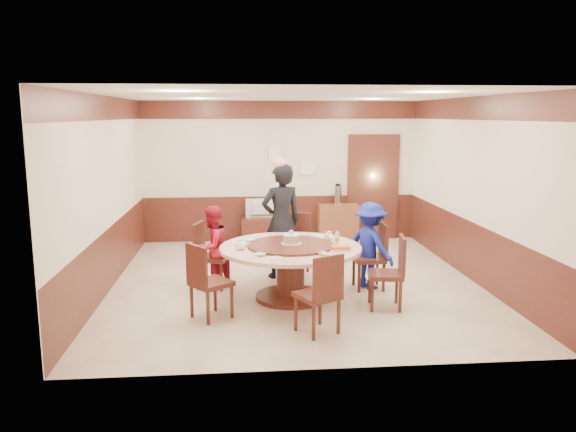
{
  "coord_description": "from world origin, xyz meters",
  "views": [
    {
      "loc": [
        -0.84,
        -8.24,
        2.53
      ],
      "look_at": [
        -0.14,
        -0.37,
        1.1
      ],
      "focal_mm": 35.0,
      "sensor_mm": 36.0,
      "label": 1
    }
  ],
  "objects": [
    {
      "name": "chair_2",
      "position": [
        -1.26,
        -0.13,
        0.3
      ],
      "size": [
        0.55,
        0.54,
        0.97
      ],
      "rotation": [
        0.0,
        0.0,
        4.44
      ],
      "color": "#491E16",
      "rests_on": "ground"
    },
    {
      "name": "birthday_cake",
      "position": [
        -0.13,
        -0.74,
        0.85
      ],
      "size": [
        0.28,
        0.28,
        0.19
      ],
      "color": "white",
      "rests_on": "banquet_table"
    },
    {
      "name": "person_standing",
      "position": [
        -0.19,
        0.33,
        0.9
      ],
      "size": [
        0.76,
        0.62,
        1.79
      ],
      "primitive_type": "imported",
      "rotation": [
        0.0,
        0.0,
        3.48
      ],
      "color": "black",
      "rests_on": "ground"
    },
    {
      "name": "bowl_1",
      "position": [
        0.22,
        -1.31,
        0.77
      ],
      "size": [
        0.13,
        0.13,
        0.04
      ],
      "primitive_type": "imported",
      "color": "white",
      "rests_on": "banquet_table"
    },
    {
      "name": "television",
      "position": [
        -0.37,
        2.75,
        0.69
      ],
      "size": [
        0.68,
        0.15,
        0.39
      ],
      "primitive_type": "imported",
      "rotation": [
        0.0,
        0.0,
        3.24
      ],
      "color": "gray",
      "rests_on": "tv_stand"
    },
    {
      "name": "saucer_far",
      "position": [
        0.31,
        -0.27,
        0.76
      ],
      "size": [
        0.18,
        0.18,
        0.01
      ],
      "primitive_type": "cylinder",
      "color": "white",
      "rests_on": "banquet_table"
    },
    {
      "name": "notice_right",
      "position": [
        0.55,
        2.96,
        1.45
      ],
      "size": [
        0.3,
        0.0,
        0.22
      ],
      "primitive_type": "cube",
      "color": "white",
      "rests_on": "room"
    },
    {
      "name": "thermos",
      "position": [
        1.14,
        2.78,
        0.94
      ],
      "size": [
        0.15,
        0.15,
        0.38
      ],
      "primitive_type": "cylinder",
      "color": "silver",
      "rests_on": "side_cabinet"
    },
    {
      "name": "bowl_0",
      "position": [
        -0.69,
        -0.44,
        0.77
      ],
      "size": [
        0.15,
        0.15,
        0.04
      ],
      "primitive_type": "imported",
      "color": "white",
      "rests_on": "banquet_table"
    },
    {
      "name": "chair_1",
      "position": [
        0.04,
        0.48,
        0.3
      ],
      "size": [
        0.58,
        0.58,
        0.97
      ],
      "rotation": [
        0.0,
        0.0,
        2.73
      ],
      "color": "#491E16",
      "rests_on": "ground"
    },
    {
      "name": "bowl_4",
      "position": [
        -0.83,
        -0.66,
        0.77
      ],
      "size": [
        0.16,
        0.16,
        0.04
      ],
      "primitive_type": "imported",
      "color": "white",
      "rests_on": "banquet_table"
    },
    {
      "name": "chair_4",
      "position": [
        0.06,
        -2.04,
        0.3
      ],
      "size": [
        0.6,
        0.6,
        0.97
      ],
      "rotation": [
        0.0,
        0.0,
        6.78
      ],
      "color": "#491E16",
      "rests_on": "ground"
    },
    {
      "name": "notice_left",
      "position": [
        -0.1,
        2.96,
        1.75
      ],
      "size": [
        0.25,
        0.0,
        0.35
      ],
      "primitive_type": "cube",
      "color": "white",
      "rests_on": "room"
    },
    {
      "name": "teapot_left",
      "position": [
        -0.83,
        -0.91,
        0.81
      ],
      "size": [
        0.17,
        0.15,
        0.13
      ],
      "primitive_type": "ellipsoid",
      "color": "white",
      "rests_on": "banquet_table"
    },
    {
      "name": "bowl_2",
      "position": [
        -0.57,
        -1.27,
        0.77
      ],
      "size": [
        0.13,
        0.13,
        0.03
      ],
      "primitive_type": "imported",
      "color": "white",
      "rests_on": "banquet_table"
    },
    {
      "name": "chair_0",
      "position": [
        1.07,
        -0.41,
        0.3
      ],
      "size": [
        0.46,
        0.45,
        0.97
      ],
      "rotation": [
        0.0,
        0.0,
        1.58
      ],
      "color": "#491E16",
      "rests_on": "ground"
    },
    {
      "name": "chair_5",
      "position": [
        1.09,
        -1.25,
        0.3
      ],
      "size": [
        0.51,
        0.5,
        0.97
      ],
      "rotation": [
        0.0,
        0.0,
        7.71
      ],
      "color": "#491E16",
      "rests_on": "ground"
    },
    {
      "name": "person_red",
      "position": [
        -1.24,
        -0.18,
        0.62
      ],
      "size": [
        0.74,
        0.76,
        1.24
      ],
      "primitive_type": "imported",
      "rotation": [
        0.0,
        0.0,
        4.05
      ],
      "color": "#B7182E",
      "rests_on": "ground"
    },
    {
      "name": "side_cabinet",
      "position": [
        1.15,
        2.78,
        0.38
      ],
      "size": [
        0.8,
        0.4,
        0.75
      ],
      "primitive_type": "cube",
      "color": "brown",
      "rests_on": "ground"
    },
    {
      "name": "bottle_0",
      "position": [
        0.36,
        -0.78,
        0.83
      ],
      "size": [
        0.06,
        0.06,
        0.16
      ],
      "primitive_type": "cylinder",
      "color": "white",
      "rests_on": "banquet_table"
    },
    {
      "name": "teapot_right",
      "position": [
        0.43,
        -0.54,
        0.81
      ],
      "size": [
        0.17,
        0.15,
        0.13
      ],
      "primitive_type": "ellipsoid",
      "color": "white",
      "rests_on": "banquet_table"
    },
    {
      "name": "room",
      "position": [
        0.01,
        0.01,
        1.08
      ],
      "size": [
        6.0,
        6.04,
        2.84
      ],
      "color": "beige",
      "rests_on": "ground"
    },
    {
      "name": "chair_3",
      "position": [
        -1.22,
        -1.44,
        0.3
      ],
      "size": [
        0.62,
        0.62,
        0.97
      ],
      "rotation": [
        0.0,
        0.0,
        5.37
      ],
      "color": "#491E16",
      "rests_on": "ground"
    },
    {
      "name": "tv_stand",
      "position": [
        -0.37,
        2.75,
        0.25
      ],
      "size": [
        0.85,
        0.45,
        0.5
      ],
      "primitive_type": "cube",
      "color": "#491E16",
      "rests_on": "ground"
    },
    {
      "name": "person_blue",
      "position": [
        1.07,
        -0.36,
        0.64
      ],
      "size": [
        0.85,
        0.95,
        1.28
      ],
      "primitive_type": "imported",
      "rotation": [
        0.0,
        0.0,
        2.15
      ],
      "color": "#172397",
      "rests_on": "ground"
    },
    {
      "name": "saucer_near",
      "position": [
        -0.39,
        -1.42,
        0.76
      ],
      "size": [
        0.18,
        0.18,
        0.01
      ],
      "primitive_type": "cylinder",
      "color": "white",
      "rests_on": "banquet_table"
    },
    {
      "name": "shrimp_platter",
      "position": [
        0.5,
        -1.08,
        0.78
      ],
      "size": [
        0.3,
        0.2,
        0.06
      ],
      "color": "white",
      "rests_on": "banquet_table"
    },
    {
      "name": "bowl_3",
      "position": [
        0.55,
        -0.96,
        0.77
      ],
      "size": [
        0.13,
        0.13,
        0.04
      ],
      "primitive_type": "imported",
      "color": "white",
      "rests_on": "banquet_table"
    },
    {
      "name": "bottle_1",
      "position": [
        0.52,
        -0.7,
        0.83
      ],
      "size": [
        0.06,
        0.06,
        0.16
      ],
      "primitive_type": "cylinder",
      "color": "white",
      "rests_on": "banquet_table"
    },
    {
      "name": "banquet_table",
      "position": [
        -0.14,
        -0.77,
        0.53
      ],
      "size": [
        1.95,
        1.95,
        0.78
      ],
      "color": "#491E16",
      "rests_on": "ground"
    }
  ]
}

